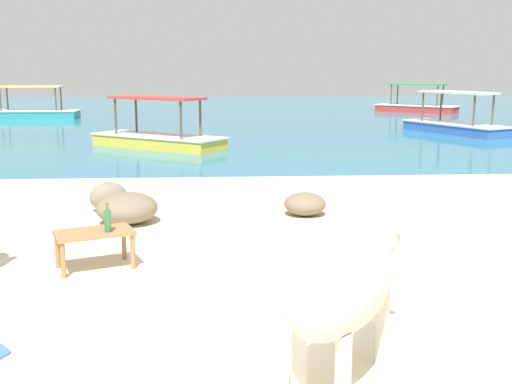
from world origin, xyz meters
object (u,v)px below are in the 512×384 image
boat_blue (456,124)px  boat_teal (32,111)px  low_bench_table (94,237)px  boat_red (416,106)px  cow (347,284)px  boat_yellow (158,137)px  bottle (108,220)px

boat_blue → boat_teal: same height
low_bench_table → boat_blue: size_ratio=0.23×
boat_blue → boat_red: 9.48m
cow → boat_teal: bearing=52.0°
cow → boat_teal: boat_teal is taller
boat_teal → boat_blue: bearing=157.1°
low_bench_table → boat_blue: boat_blue is taller
boat_red → boat_teal: bearing=-133.5°
cow → low_bench_table: size_ratio=1.90×
low_bench_table → boat_yellow: (-0.28, 9.97, -0.08)m
cow → boat_teal: size_ratio=0.45×
boat_blue → boat_teal: 16.32m
low_bench_table → boat_red: (10.35, 22.25, -0.08)m
bottle → boat_teal: (-6.36, 19.74, -0.26)m
boat_blue → boat_yellow: bearing=84.4°
boat_blue → cow: bearing=132.9°
bottle → boat_teal: 20.74m
cow → bottle: (-1.92, 2.36, -0.13)m
boat_blue → boat_yellow: 9.40m
low_bench_table → bottle: bottle is taller
low_bench_table → cow: bearing=-71.3°
cow → boat_teal: (-8.27, 22.10, -0.39)m
low_bench_table → boat_teal: size_ratio=0.23×
boat_teal → cow: bearing=112.1°
boat_red → low_bench_table: bearing=-77.3°
boat_red → boat_yellow: bearing=-93.2°
boat_blue → boat_red: size_ratio=1.06×
cow → boat_red: bearing=12.9°
low_bench_table → boat_red: 24.54m
bottle → cow: bearing=-50.9°
boat_teal → boat_red: 16.75m
boat_red → boat_blue: bearing=-62.7°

